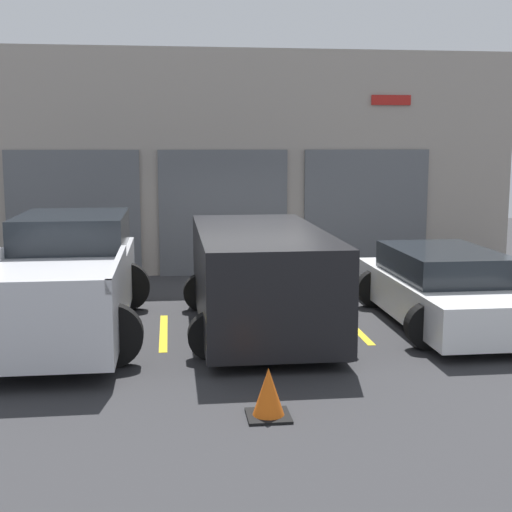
{
  "coord_description": "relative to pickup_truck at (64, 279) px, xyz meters",
  "views": [
    {
      "loc": [
        -1.37,
        -12.77,
        2.9
      ],
      "look_at": [
        0.0,
        -1.4,
        1.1
      ],
      "focal_mm": 50.0,
      "sensor_mm": 36.0,
      "label": 1
    }
  ],
  "objects": [
    {
      "name": "sedan_white",
      "position": [
        6.05,
        -0.23,
        -0.25
      ],
      "size": [
        2.2,
        4.34,
        1.21
      ],
      "color": "white",
      "rests_on": "ground"
    },
    {
      "name": "sedan_side",
      "position": [
        3.02,
        -0.25,
        0.03
      ],
      "size": [
        2.35,
        4.66,
        1.6
      ],
      "color": "black",
      "rests_on": "ground"
    },
    {
      "name": "shophouse_building",
      "position": [
        3.02,
        4.93,
        1.6
      ],
      "size": [
        12.96,
        0.68,
        4.96
      ],
      "color": "#9E9389",
      "rests_on": "ground"
    },
    {
      "name": "pickup_truck",
      "position": [
        0.0,
        0.0,
        0.0
      ],
      "size": [
        2.54,
        5.26,
        1.73
      ],
      "color": "silver",
      "rests_on": "ground"
    },
    {
      "name": "ground_plane",
      "position": [
        3.02,
        1.65,
        -0.83
      ],
      "size": [
        28.0,
        28.0,
        0.0
      ],
      "primitive_type": "plane",
      "color": "#2D2D30"
    },
    {
      "name": "traffic_cone",
      "position": [
        2.66,
        -3.9,
        -0.58
      ],
      "size": [
        0.47,
        0.47,
        0.55
      ],
      "color": "black",
      "rests_on": "ground"
    },
    {
      "name": "parking_stripe_centre",
      "position": [
        4.54,
        -0.26,
        -0.83
      ],
      "size": [
        0.12,
        2.2,
        0.01
      ],
      "primitive_type": "cube",
      "color": "gold",
      "rests_on": "ground"
    },
    {
      "name": "parking_stripe_left",
      "position": [
        1.51,
        -0.26,
        -0.83
      ],
      "size": [
        0.12,
        2.2,
        0.01
      ],
      "primitive_type": "cube",
      "color": "gold",
      "rests_on": "ground"
    }
  ]
}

